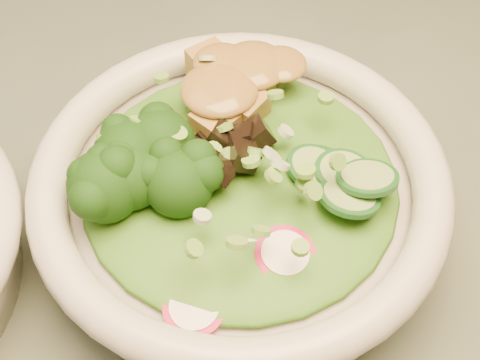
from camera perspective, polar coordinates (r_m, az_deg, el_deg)
salad_bowl at (r=0.48m, az=-0.00°, el=-1.52°), size 0.29×0.29×0.08m
lettuce_bed at (r=0.46m, az=-0.00°, el=0.08°), size 0.22×0.22×0.03m
broccoli_florets at (r=0.45m, az=-8.64°, el=0.79°), size 0.11×0.10×0.05m
radish_slices at (r=0.42m, az=1.06°, el=-7.32°), size 0.13×0.08×0.02m
cucumber_slices at (r=0.46m, az=8.85°, el=1.40°), size 0.10×0.10×0.04m
mushroom_heap at (r=0.46m, az=-0.10°, el=2.58°), size 0.10×0.10×0.04m
tofu_cubes at (r=0.50m, az=-0.29°, el=7.29°), size 0.11×0.10×0.04m
peanut_sauce at (r=0.49m, az=-0.29°, el=8.46°), size 0.08×0.06×0.02m
scallion_garnish at (r=0.44m, az=-0.00°, el=2.18°), size 0.21×0.21×0.03m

